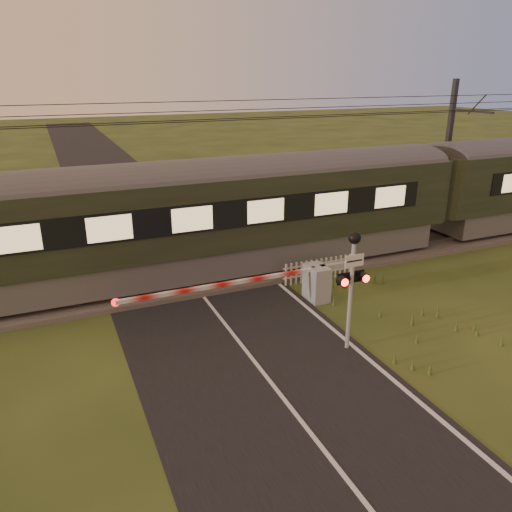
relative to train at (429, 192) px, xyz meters
name	(u,v)px	position (x,y,z in m)	size (l,w,h in m)	color
ground	(263,374)	(-10.55, -6.50, -2.24)	(160.00, 160.00, 0.00)	#2C3E17
road	(268,378)	(-10.53, -6.73, -2.23)	(6.00, 140.00, 0.03)	black
track_bed	(190,278)	(-10.55, 0.00, -2.18)	(140.00, 3.40, 0.39)	#47423D
overhead_wires	(181,114)	(-10.55, 0.00, 3.48)	(120.00, 0.62, 0.62)	black
train	(429,192)	(0.00, 0.00, 0.00)	(42.01, 2.90, 3.91)	slate
boom_gate	(307,283)	(-7.58, -3.25, -1.58)	(7.49, 0.90, 1.19)	gray
crossing_signal	(352,270)	(-7.98, -6.26, 0.01)	(0.83, 0.35, 3.28)	gray
picket_fence	(319,270)	(-6.35, -1.89, -1.83)	(2.78, 0.07, 0.81)	silver
catenary_mast	(448,151)	(2.91, 2.22, 1.25)	(0.21, 2.46, 6.71)	#2D2D30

